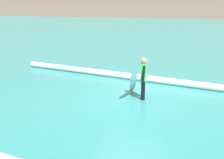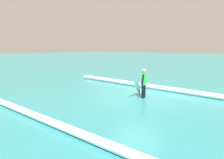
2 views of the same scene
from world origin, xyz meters
name	(u,v)px [view 1 (image 1 of 2)]	position (x,y,z in m)	size (l,w,h in m)	color
ground_plane	(132,97)	(0.00, 0.00, 0.00)	(144.31, 144.31, 0.00)	teal
surfer	(143,76)	(-0.42, 0.00, 0.81)	(0.29, 0.63, 1.45)	black
surfboard	(133,82)	(-0.08, 0.10, 0.60)	(0.88, 1.68, 1.24)	white
wave_crest_foreground	(158,80)	(-0.36, -2.22, 0.14)	(0.27, 0.27, 14.19)	white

